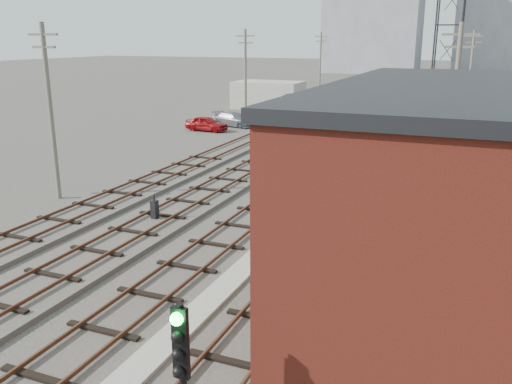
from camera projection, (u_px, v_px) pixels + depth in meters
The scene contains 22 objects.
ground at pixel (403, 115), 59.86m from camera, with size 320.00×320.00×0.00m, color #282621.
track_right at pixel (399, 151), 40.24m from camera, with size 3.20×90.00×0.39m.
track_mid_right at pixel (346, 147), 41.71m from camera, with size 3.20×90.00×0.39m.
track_mid_left at pixel (296, 144), 43.17m from camera, with size 3.20×90.00×0.39m.
track_left at pixel (250, 140), 44.64m from camera, with size 3.20×90.00×0.39m.
platform_curb at pixel (234, 281), 18.74m from camera, with size 0.90×28.00×0.26m, color gray.
brick_building at pixel (455, 231), 13.44m from camera, with size 6.54×12.20×7.22m.
lattice_tower at pixel (447, 50), 33.56m from camera, with size 1.60×1.60×15.00m.
utility_pole_left_a at pixel (50, 108), 27.55m from camera, with size 1.80×0.24×9.00m.
utility_pole_left_b at pixel (245, 77), 49.78m from camera, with size 1.80×0.24×9.00m.
utility_pole_left_c at pixel (320, 65), 72.01m from camera, with size 1.80×0.24×9.00m.
utility_pole_right_a at pixel (454, 108), 27.71m from camera, with size 1.80×0.24×9.00m.
utility_pole_right_b at pixel (470, 73), 54.39m from camera, with size 1.80×0.24×9.00m.
apartment_left at pixel (374, 8), 129.02m from camera, with size 22.00×14.00×30.00m, color gray.
apartment_right at pixel (491, 18), 133.39m from camera, with size 16.00×12.00×26.00m, color gray.
shed_left at pixel (268, 95), 65.28m from camera, with size 8.00×5.00×3.20m, color gray.
shed_right at pixel (493, 92), 64.91m from camera, with size 6.00×6.00×4.00m, color gray.
switch_stand at pixel (155, 210), 24.94m from camera, with size 0.32×0.32×1.25m.
site_trailer at pixel (313, 108), 55.86m from camera, with size 6.34×3.40×2.54m.
car_red at pixel (207, 124), 49.51m from camera, with size 1.60×3.97×1.35m, color maroon.
car_silver at pixel (273, 111), 58.47m from camera, with size 1.30×3.71×1.22m, color #B6BABF.
car_grey at pixel (234, 119), 52.16m from camera, with size 1.88×4.61×1.34m, color slate.
Camera 1 is at (7.73, -1.59, 8.24)m, focal length 38.00 mm.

